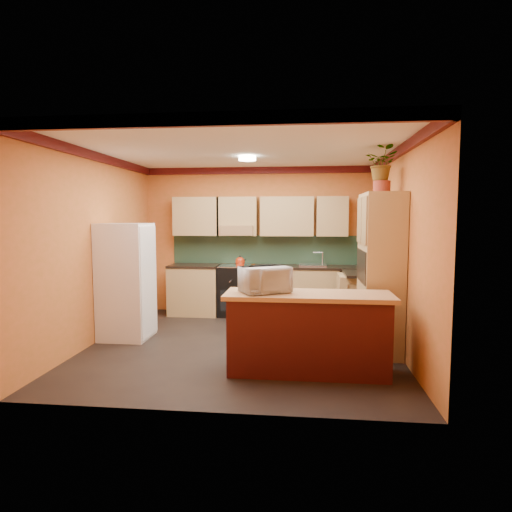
{
  "coord_description": "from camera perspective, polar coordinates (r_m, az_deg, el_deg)",
  "views": [
    {
      "loc": [
        0.82,
        -5.82,
        1.8
      ],
      "look_at": [
        0.15,
        0.45,
        1.21
      ],
      "focal_mm": 30.0,
      "sensor_mm": 36.0,
      "label": 1
    }
  ],
  "objects": [
    {
      "name": "kettle",
      "position": [
        7.69,
        -2.14,
        -0.68
      ],
      "size": [
        0.21,
        0.21,
        0.18
      ],
      "primitive_type": null,
      "rotation": [
        0.0,
        0.0,
        0.25
      ],
      "color": "#AB270B",
      "rests_on": "stove"
    },
    {
      "name": "stove",
      "position": [
        7.83,
        -2.8,
        -4.6
      ],
      "size": [
        0.58,
        0.58,
        0.91
      ],
      "primitive_type": "cube",
      "color": "black",
      "rests_on": "ground"
    },
    {
      "name": "fridge",
      "position": [
        6.58,
        -16.95,
        -3.22
      ],
      "size": [
        0.68,
        0.66,
        1.7
      ],
      "primitive_type": "cube",
      "color": "white",
      "rests_on": "ground"
    },
    {
      "name": "fern_pot",
      "position": [
        5.87,
        16.42,
        8.8
      ],
      "size": [
        0.22,
        0.22,
        0.16
      ],
      "primitive_type": "cylinder",
      "color": "maroon",
      "rests_on": "pantry"
    },
    {
      "name": "microwave",
      "position": [
        4.9,
        1.2,
        -3.16
      ],
      "size": [
        0.65,
        0.58,
        0.3
      ],
      "primitive_type": "imported",
      "rotation": [
        0.0,
        0.0,
        0.53
      ],
      "color": "white",
      "rests_on": "bar_top"
    },
    {
      "name": "countertop_right",
      "position": [
        6.93,
        14.22,
        -2.32
      ],
      "size": [
        0.62,
        0.8,
        0.04
      ],
      "primitive_type": "cube",
      "color": "black",
      "rests_on": "base_cabinets_right"
    },
    {
      "name": "pantry",
      "position": [
        5.86,
        16.22,
        -2.26
      ],
      "size": [
        0.48,
        0.9,
        2.1
      ],
      "primitive_type": "cube",
      "color": "tan",
      "rests_on": "ground"
    },
    {
      "name": "breakfast_bar",
      "position": [
        5.02,
        6.94,
        -10.46
      ],
      "size": [
        1.8,
        0.55,
        0.88
      ],
      "primitive_type": "cube",
      "color": "#430F11",
      "rests_on": "ground"
    },
    {
      "name": "base_cabinets_back",
      "position": [
        7.76,
        1.78,
        -4.8
      ],
      "size": [
        3.65,
        0.6,
        0.88
      ],
      "primitive_type": "cube",
      "color": "tan",
      "rests_on": "ground"
    },
    {
      "name": "fern",
      "position": [
        5.9,
        16.49,
        11.74
      ],
      "size": [
        0.51,
        0.48,
        0.45
      ],
      "primitive_type": "imported",
      "rotation": [
        0.0,
        0.0,
        -0.43
      ],
      "color": "tan",
      "rests_on": "fern_pot"
    },
    {
      "name": "bar_top",
      "position": [
        4.91,
        7.0,
        -5.23
      ],
      "size": [
        1.9,
        0.65,
        0.05
      ],
      "primitive_type": "cube",
      "color": "tan",
      "rests_on": "breakfast_bar"
    },
    {
      "name": "countertop_back",
      "position": [
        7.69,
        1.79,
        -1.42
      ],
      "size": [
        3.65,
        0.62,
        0.04
      ],
      "primitive_type": "cube",
      "color": "black",
      "rests_on": "base_cabinets_back"
    },
    {
      "name": "sink",
      "position": [
        7.67,
        7.58,
        -1.22
      ],
      "size": [
        0.48,
        0.4,
        0.03
      ],
      "primitive_type": "cube",
      "color": "silver",
      "rests_on": "countertop_back"
    },
    {
      "name": "room_shell",
      "position": [
        6.16,
        -1.35,
        7.99
      ],
      "size": [
        4.24,
        4.24,
        2.72
      ],
      "color": "black",
      "rests_on": "ground"
    },
    {
      "name": "base_cabinets_right",
      "position": [
        7.01,
        14.13,
        -6.06
      ],
      "size": [
        0.6,
        0.8,
        0.88
      ],
      "primitive_type": "cube",
      "color": "tan",
      "rests_on": "ground"
    }
  ]
}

